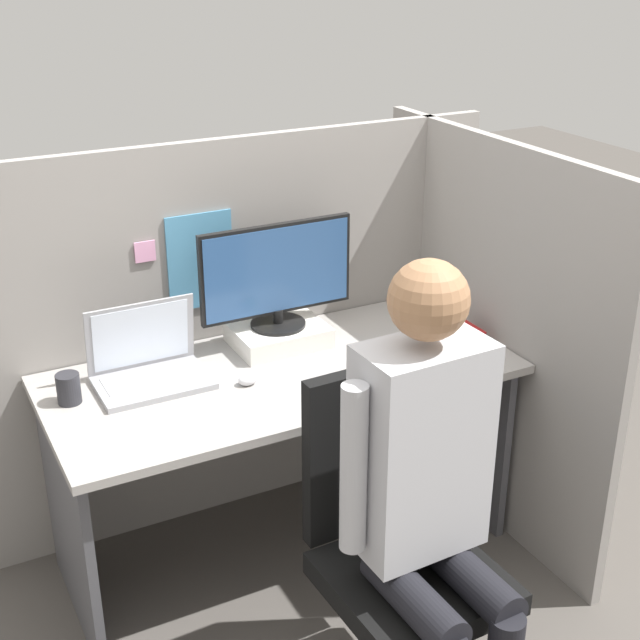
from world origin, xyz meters
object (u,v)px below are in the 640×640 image
paper_box (278,335)px  person (431,482)px  laptop (149,368)px  carrot_toy (347,386)px  office_chair (396,539)px  pen_cup (69,389)px  stapler (468,332)px  monitor (277,274)px

paper_box → person: size_ratio=0.23×
laptop → paper_box: bearing=7.8°
carrot_toy → office_chair: (-0.10, -0.47, -0.25)m
paper_box → pen_cup: 0.78m
paper_box → office_chair: office_chair is taller
carrot_toy → person: size_ratio=0.09×
laptop → stapler: bearing=-10.0°
office_chair → pen_cup: bearing=131.2°
stapler → person: bearing=-131.4°
paper_box → stapler: size_ratio=2.15×
paper_box → monitor: 0.23m
stapler → carrot_toy: size_ratio=1.19×
office_chair → laptop: bearing=118.1°
person → pen_cup: size_ratio=14.19×
laptop → pen_cup: laptop is taller
office_chair → pen_cup: 1.12m
stapler → person: 1.06m
person → pen_cup: (-0.71, 0.98, -0.01)m
stapler → carrot_toy: (-0.60, -0.17, 0.00)m
paper_box → monitor: size_ratio=0.57×
stapler → carrot_toy: 0.62m
person → pen_cup: 1.21m
office_chair → person: bearing=-91.9°
paper_box → pen_cup: pen_cup is taller
paper_box → laptop: size_ratio=0.89×
person → laptop: bearing=113.9°
stapler → person: person is taller
carrot_toy → stapler: bearing=15.4°
monitor → pen_cup: size_ratio=5.77×
monitor → carrot_toy: 0.50m
laptop → carrot_toy: laptop is taller
stapler → carrot_toy: carrot_toy is taller
stapler → pen_cup: (-1.41, 0.18, 0.03)m
monitor → stapler: size_ratio=3.74×
laptop → carrot_toy: size_ratio=2.86×
laptop → office_chair: laptop is taller
laptop → stapler: laptop is taller
paper_box → stapler: bearing=-22.8°
laptop → person: bearing=-66.1°
monitor → laptop: bearing=-171.9°
laptop → person: (0.44, -1.00, 0.01)m
stapler → office_chair: (-0.70, -0.64, -0.25)m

